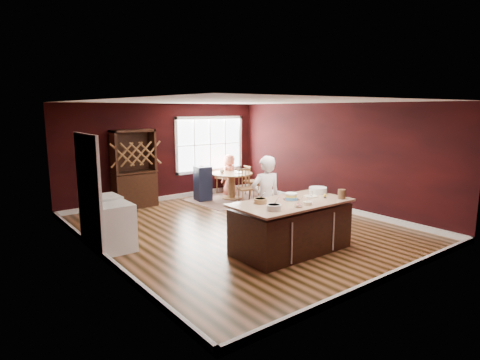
% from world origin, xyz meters
% --- Properties ---
extents(room_shell, '(7.00, 7.00, 7.00)m').
position_xyz_m(room_shell, '(0.00, 0.00, 1.35)').
color(room_shell, brown).
rests_on(room_shell, ground).
extents(window, '(2.36, 0.10, 1.66)m').
position_xyz_m(window, '(1.50, 3.47, 1.50)').
color(window, white).
rests_on(window, room_shell).
extents(doorway, '(0.08, 1.26, 2.13)m').
position_xyz_m(doorway, '(-2.97, 0.60, 1.02)').
color(doorway, white).
rests_on(doorway, room_shell).
extents(kitchen_island, '(2.18, 1.14, 0.92)m').
position_xyz_m(kitchen_island, '(-0.11, -1.64, 0.44)').
color(kitchen_island, '#371C0F').
rests_on(kitchen_island, ground).
extents(dining_table, '(1.19, 1.19, 0.75)m').
position_xyz_m(dining_table, '(1.57, 2.46, 0.53)').
color(dining_table, olive).
rests_on(dining_table, ground).
extents(baker, '(0.69, 0.53, 1.68)m').
position_xyz_m(baker, '(-0.11, -0.93, 0.84)').
color(baker, silver).
rests_on(baker, ground).
extents(layer_cake, '(0.31, 0.31, 0.12)m').
position_xyz_m(layer_cake, '(-0.02, -1.54, 0.98)').
color(layer_cake, white).
rests_on(layer_cake, kitchen_island).
extents(bowl_blue, '(0.25, 0.25, 0.09)m').
position_xyz_m(bowl_blue, '(-0.78, -1.91, 0.97)').
color(bowl_blue, white).
rests_on(bowl_blue, kitchen_island).
extents(bowl_yellow, '(0.23, 0.23, 0.09)m').
position_xyz_m(bowl_yellow, '(-0.64, -1.41, 0.96)').
color(bowl_yellow, '#A27355').
rests_on(bowl_yellow, kitchen_island).
extents(bowl_pink, '(0.14, 0.14, 0.05)m').
position_xyz_m(bowl_pink, '(-0.31, -2.01, 0.95)').
color(bowl_pink, silver).
rests_on(bowl_pink, kitchen_island).
extents(bowl_olive, '(0.15, 0.15, 0.06)m').
position_xyz_m(bowl_olive, '(-0.08, -1.99, 0.95)').
color(bowl_olive, beige).
rests_on(bowl_olive, kitchen_island).
extents(drinking_glass, '(0.07, 0.07, 0.15)m').
position_xyz_m(drinking_glass, '(0.31, -1.71, 0.99)').
color(drinking_glass, silver).
rests_on(drinking_glass, kitchen_island).
extents(dinner_plate, '(0.26, 0.26, 0.02)m').
position_xyz_m(dinner_plate, '(0.45, -1.57, 0.93)').
color(dinner_plate, beige).
rests_on(dinner_plate, kitchen_island).
extents(white_tub, '(0.35, 0.35, 0.12)m').
position_xyz_m(white_tub, '(0.81, -1.44, 0.98)').
color(white_tub, white).
rests_on(white_tub, kitchen_island).
extents(stoneware_crock, '(0.14, 0.14, 0.17)m').
position_xyz_m(stoneware_crock, '(0.78, -2.04, 1.01)').
color(stoneware_crock, '#482E24').
rests_on(stoneware_crock, kitchen_island).
extents(toy_figurine, '(0.05, 0.05, 0.08)m').
position_xyz_m(toy_figurine, '(0.58, -1.82, 0.96)').
color(toy_figurine, yellow).
rests_on(toy_figurine, kitchen_island).
extents(rug, '(2.50, 2.01, 0.01)m').
position_xyz_m(rug, '(1.57, 2.46, 0.01)').
color(rug, brown).
rests_on(rug, ground).
extents(chair_east, '(0.41, 0.42, 0.91)m').
position_xyz_m(chair_east, '(2.35, 2.50, 0.45)').
color(chair_east, '#9C682F').
rests_on(chair_east, ground).
extents(chair_south, '(0.50, 0.49, 0.97)m').
position_xyz_m(chair_south, '(1.45, 1.64, 0.48)').
color(chair_south, '#955D2E').
rests_on(chair_south, ground).
extents(chair_north, '(0.58, 0.56, 1.10)m').
position_xyz_m(chair_north, '(1.86, 3.21, 0.55)').
color(chair_north, brown).
rests_on(chair_north, ground).
extents(seated_woman, '(0.68, 0.55, 1.21)m').
position_xyz_m(seated_woman, '(1.85, 2.97, 0.61)').
color(seated_woman, '#EA785F').
rests_on(seated_woman, ground).
extents(high_chair, '(0.45, 0.45, 1.01)m').
position_xyz_m(high_chair, '(0.80, 2.79, 0.51)').
color(high_chair, black).
rests_on(high_chair, ground).
extents(toddler, '(0.18, 0.14, 0.26)m').
position_xyz_m(toddler, '(0.82, 2.81, 0.81)').
color(toddler, '#8CA5BF').
rests_on(toddler, high_chair).
extents(table_plate, '(0.21, 0.21, 0.02)m').
position_xyz_m(table_plate, '(1.78, 2.36, 0.76)').
color(table_plate, beige).
rests_on(table_plate, dining_table).
extents(table_cup, '(0.16, 0.16, 0.10)m').
position_xyz_m(table_cup, '(1.33, 2.61, 0.80)').
color(table_cup, silver).
rests_on(table_cup, dining_table).
extents(hutch, '(1.11, 0.46, 2.03)m').
position_xyz_m(hutch, '(-1.02, 3.22, 1.01)').
color(hutch, '#3A2614').
rests_on(hutch, ground).
extents(washer, '(0.60, 0.58, 0.87)m').
position_xyz_m(washer, '(-2.64, 0.28, 0.44)').
color(washer, white).
rests_on(washer, ground).
extents(dryer, '(0.63, 0.60, 0.91)m').
position_xyz_m(dryer, '(-2.64, 0.92, 0.45)').
color(dryer, silver).
rests_on(dryer, ground).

